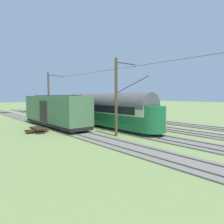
# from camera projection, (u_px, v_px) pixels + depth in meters

# --- Properties ---
(ground_plane) EXTENTS (220.00, 220.00, 0.00)m
(ground_plane) POSITION_uv_depth(u_px,v_px,m) (116.00, 125.00, 27.62)
(ground_plane) COLOR olive
(track_streetcar_siding) EXTENTS (2.80, 80.00, 0.18)m
(track_streetcar_siding) POSITION_uv_depth(u_px,v_px,m) (149.00, 120.00, 32.38)
(track_streetcar_siding) COLOR #666059
(track_streetcar_siding) RESTS_ON ground
(track_adjacent_siding) EXTENTS (2.80, 80.00, 0.18)m
(track_adjacent_siding) POSITION_uv_depth(u_px,v_px,m) (127.00, 123.00, 29.36)
(track_adjacent_siding) COLOR #666059
(track_adjacent_siding) RESTS_ON ground
(track_third_siding) EXTENTS (2.80, 80.00, 0.18)m
(track_third_siding) POSITION_uv_depth(u_px,v_px,m) (101.00, 126.00, 26.34)
(track_third_siding) COLOR #666059
(track_third_siding) RESTS_ON ground
(track_outer_siding) EXTENTS (2.80, 80.00, 0.18)m
(track_outer_siding) POSITION_uv_depth(u_px,v_px,m) (67.00, 130.00, 23.32)
(track_outer_siding) COLOR #666059
(track_outer_siding) RESTS_ON ground
(vintage_streetcar) EXTENTS (2.65, 17.41, 5.76)m
(vintage_streetcar) POSITION_uv_depth(u_px,v_px,m) (105.00, 109.00, 25.40)
(vintage_streetcar) COLOR #196033
(vintage_streetcar) RESTS_ON ground
(coach_adjacent) EXTENTS (2.96, 13.11, 3.85)m
(coach_adjacent) POSITION_uv_depth(u_px,v_px,m) (55.00, 110.00, 25.64)
(coach_adjacent) COLOR #477047
(coach_adjacent) RESTS_ON ground
(catenary_pole_foreground) EXTENTS (2.78, 0.28, 7.57)m
(catenary_pole_foreground) POSITION_uv_depth(u_px,v_px,m) (49.00, 96.00, 32.30)
(catenary_pole_foreground) COLOR #4C3D28
(catenary_pole_foreground) RESTS_ON ground
(catenary_pole_mid_near) EXTENTS (2.78, 0.28, 7.57)m
(catenary_pole_mid_near) POSITION_uv_depth(u_px,v_px,m) (117.00, 96.00, 19.83)
(catenary_pole_mid_near) COLOR #4C3D28
(catenary_pole_mid_near) RESTS_ON ground
(overhead_wire_run) EXTENTS (2.58, 36.56, 0.18)m
(overhead_wire_run) POSITION_uv_depth(u_px,v_px,m) (130.00, 67.00, 21.67)
(overhead_wire_run) COLOR black
(overhead_wire_run) RESTS_ON ground
(spare_tie_stack) EXTENTS (2.40, 2.40, 0.54)m
(spare_tie_stack) POSITION_uv_depth(u_px,v_px,m) (37.00, 130.00, 22.01)
(spare_tie_stack) COLOR #2D2316
(spare_tie_stack) RESTS_ON ground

